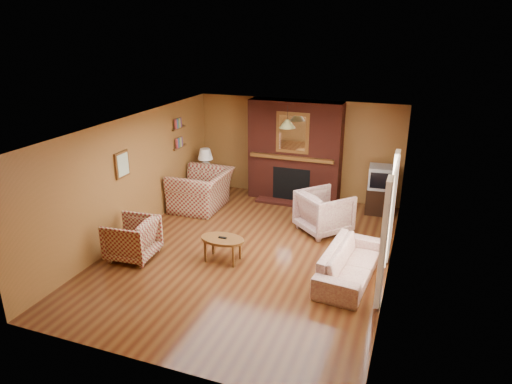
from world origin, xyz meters
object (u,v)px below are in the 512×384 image
at_px(table_lamp, 205,160).
at_px(floral_sofa, 350,263).
at_px(floral_armchair, 324,212).
at_px(crt_tv, 381,177).
at_px(plaid_armchair, 132,238).
at_px(coffee_table, 223,241).
at_px(plaid_loveseat, 201,190).
at_px(tv_stand, 379,200).
at_px(fireplace, 295,152).
at_px(side_table, 206,184).

bearing_deg(table_lamp, floral_sofa, -34.27).
height_order(floral_armchair, crt_tv, crt_tv).
height_order(plaid_armchair, coffee_table, plaid_armchair).
bearing_deg(table_lamp, floral_armchair, -18.25).
bearing_deg(plaid_loveseat, floral_sofa, 60.76).
bearing_deg(tv_stand, fireplace, 172.61).
bearing_deg(floral_armchair, floral_sofa, 157.76).
bearing_deg(fireplace, plaid_armchair, -116.54).
relative_size(plaid_loveseat, floral_armchair, 1.43).
bearing_deg(side_table, table_lamp, 135.00).
height_order(table_lamp, crt_tv, table_lamp).
xyz_separation_m(plaid_loveseat, tv_stand, (3.90, 1.12, -0.14)).
bearing_deg(coffee_table, side_table, 120.97).
relative_size(plaid_loveseat, table_lamp, 2.24).
height_order(plaid_loveseat, plaid_armchair, plaid_loveseat).
relative_size(fireplace, table_lamp, 3.95).
xyz_separation_m(floral_sofa, floral_armchair, (-0.81, 1.67, 0.16)).
distance_m(plaid_loveseat, floral_sofa, 4.23).
xyz_separation_m(fireplace, side_table, (-2.10, -0.53, -0.88)).
bearing_deg(floral_sofa, crt_tv, 2.67).
distance_m(side_table, crt_tv, 4.20).
height_order(plaid_armchair, tv_stand, plaid_armchair).
bearing_deg(crt_tv, floral_sofa, -92.80).
distance_m(fireplace, table_lamp, 2.18).
xyz_separation_m(floral_sofa, crt_tv, (0.15, 3.07, 0.58)).
bearing_deg(coffee_table, tv_stand, 53.75).
distance_m(floral_sofa, floral_armchair, 1.86).
distance_m(plaid_armchair, crt_tv, 5.48).
relative_size(plaid_armchair, floral_sofa, 0.44).
height_order(floral_armchair, side_table, floral_armchair).
height_order(fireplace, tv_stand, fireplace).
bearing_deg(floral_sofa, fireplace, 35.70).
bearing_deg(plaid_armchair, side_table, 177.95).
height_order(plaid_loveseat, table_lamp, table_lamp).
relative_size(plaid_armchair, side_table, 1.39).
relative_size(plaid_loveseat, crt_tv, 2.34).
xyz_separation_m(plaid_armchair, tv_stand, (4.00, 3.72, -0.08)).
bearing_deg(plaid_armchair, floral_armchair, 122.67).
bearing_deg(plaid_loveseat, table_lamp, -163.55).
height_order(fireplace, table_lamp, fireplace).
relative_size(side_table, table_lamp, 0.98).
bearing_deg(crt_tv, plaid_loveseat, -164.12).
relative_size(floral_sofa, table_lamp, 3.11).
bearing_deg(plaid_armchair, coffee_table, 101.08).
relative_size(plaid_loveseat, plaid_armchair, 1.64).
bearing_deg(floral_sofa, coffee_table, 100.40).
relative_size(plaid_armchair, crt_tv, 1.43).
bearing_deg(plaid_armchair, plaid_loveseat, 173.20).
bearing_deg(side_table, floral_sofa, -34.27).
distance_m(floral_armchair, crt_tv, 1.74).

